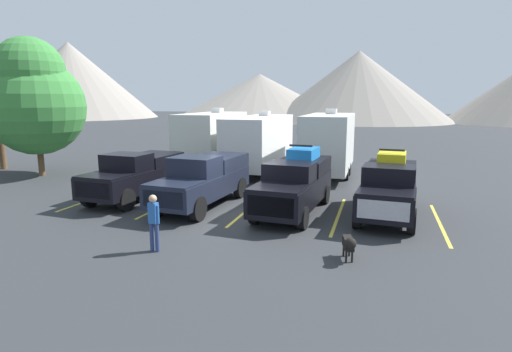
{
  "coord_description": "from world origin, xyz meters",
  "views": [
    {
      "loc": [
        5.04,
        -15.1,
        4.51
      ],
      "look_at": [
        0.0,
        1.95,
        1.2
      ],
      "focal_mm": 29.31,
      "sensor_mm": 36.0,
      "label": 1
    }
  ],
  "objects_px": {
    "pickup_truck_d": "(389,187)",
    "camper_trailer_c": "(329,142)",
    "camper_trailer_a": "(212,137)",
    "person_a": "(154,219)",
    "pickup_truck_c": "(295,183)",
    "dog": "(349,244)",
    "camper_trailer_b": "(260,140)",
    "pickup_truck_a": "(137,174)",
    "pickup_truck_b": "(204,179)"
  },
  "relations": [
    {
      "from": "pickup_truck_b",
      "to": "pickup_truck_d",
      "type": "distance_m",
      "value": 7.54
    },
    {
      "from": "pickup_truck_c",
      "to": "camper_trailer_c",
      "type": "xyz_separation_m",
      "value": [
        0.35,
        8.05,
        0.87
      ]
    },
    {
      "from": "pickup_truck_c",
      "to": "pickup_truck_d",
      "type": "height_order",
      "value": "pickup_truck_c"
    },
    {
      "from": "pickup_truck_b",
      "to": "camper_trailer_a",
      "type": "relative_size",
      "value": 0.75
    },
    {
      "from": "pickup_truck_a",
      "to": "pickup_truck_b",
      "type": "height_order",
      "value": "pickup_truck_b"
    },
    {
      "from": "camper_trailer_b",
      "to": "person_a",
      "type": "relative_size",
      "value": 5.26
    },
    {
      "from": "person_a",
      "to": "dog",
      "type": "distance_m",
      "value": 5.7
    },
    {
      "from": "camper_trailer_a",
      "to": "dog",
      "type": "height_order",
      "value": "camper_trailer_a"
    },
    {
      "from": "pickup_truck_a",
      "to": "pickup_truck_b",
      "type": "xyz_separation_m",
      "value": [
        3.43,
        -0.3,
        0.04
      ]
    },
    {
      "from": "camper_trailer_a",
      "to": "camper_trailer_c",
      "type": "height_order",
      "value": "camper_trailer_c"
    },
    {
      "from": "pickup_truck_d",
      "to": "person_a",
      "type": "relative_size",
      "value": 3.17
    },
    {
      "from": "pickup_truck_b",
      "to": "camper_trailer_b",
      "type": "xyz_separation_m",
      "value": [
        -0.01,
        8.66,
        0.81
      ]
    },
    {
      "from": "pickup_truck_d",
      "to": "camper_trailer_c",
      "type": "xyz_separation_m",
      "value": [
        -3.25,
        7.64,
        0.89
      ]
    },
    {
      "from": "pickup_truck_b",
      "to": "person_a",
      "type": "bearing_deg",
      "value": -81.78
    },
    {
      "from": "camper_trailer_c",
      "to": "person_a",
      "type": "height_order",
      "value": "camper_trailer_c"
    },
    {
      "from": "pickup_truck_b",
      "to": "pickup_truck_d",
      "type": "xyz_separation_m",
      "value": [
        7.52,
        0.53,
        0.0
      ]
    },
    {
      "from": "camper_trailer_b",
      "to": "person_a",
      "type": "bearing_deg",
      "value": -86.75
    },
    {
      "from": "pickup_truck_b",
      "to": "camper_trailer_b",
      "type": "distance_m",
      "value": 8.7
    },
    {
      "from": "pickup_truck_c",
      "to": "pickup_truck_a",
      "type": "bearing_deg",
      "value": 178.61
    },
    {
      "from": "camper_trailer_b",
      "to": "dog",
      "type": "height_order",
      "value": "camper_trailer_b"
    },
    {
      "from": "camper_trailer_c",
      "to": "dog",
      "type": "xyz_separation_m",
      "value": [
        2.14,
        -12.81,
        -1.55
      ]
    },
    {
      "from": "pickup_truck_d",
      "to": "dog",
      "type": "distance_m",
      "value": 5.33
    },
    {
      "from": "pickup_truck_a",
      "to": "camper_trailer_c",
      "type": "xyz_separation_m",
      "value": [
        7.7,
        7.88,
        0.93
      ]
    },
    {
      "from": "camper_trailer_c",
      "to": "dog",
      "type": "distance_m",
      "value": 13.08
    },
    {
      "from": "pickup_truck_b",
      "to": "camper_trailer_a",
      "type": "xyz_separation_m",
      "value": [
        -3.34,
        9.09,
        0.89
      ]
    },
    {
      "from": "camper_trailer_a",
      "to": "person_a",
      "type": "relative_size",
      "value": 4.6
    },
    {
      "from": "pickup_truck_b",
      "to": "dog",
      "type": "height_order",
      "value": "pickup_truck_b"
    },
    {
      "from": "pickup_truck_a",
      "to": "camper_trailer_c",
      "type": "height_order",
      "value": "camper_trailer_c"
    },
    {
      "from": "camper_trailer_b",
      "to": "camper_trailer_a",
      "type": "bearing_deg",
      "value": 172.76
    },
    {
      "from": "camper_trailer_a",
      "to": "dog",
      "type": "bearing_deg",
      "value": -54.61
    },
    {
      "from": "pickup_truck_b",
      "to": "camper_trailer_a",
      "type": "bearing_deg",
      "value": 110.18
    },
    {
      "from": "pickup_truck_d",
      "to": "person_a",
      "type": "height_order",
      "value": "pickup_truck_d"
    },
    {
      "from": "camper_trailer_b",
      "to": "dog",
      "type": "relative_size",
      "value": 9.35
    },
    {
      "from": "pickup_truck_c",
      "to": "person_a",
      "type": "relative_size",
      "value": 3.35
    },
    {
      "from": "pickup_truck_d",
      "to": "camper_trailer_b",
      "type": "height_order",
      "value": "camper_trailer_b"
    },
    {
      "from": "person_a",
      "to": "dog",
      "type": "xyz_separation_m",
      "value": [
        5.61,
        0.87,
        -0.49
      ]
    },
    {
      "from": "dog",
      "to": "pickup_truck_c",
      "type": "bearing_deg",
      "value": 117.64
    },
    {
      "from": "camper_trailer_b",
      "to": "pickup_truck_b",
      "type": "bearing_deg",
      "value": -89.93
    },
    {
      "from": "dog",
      "to": "pickup_truck_a",
      "type": "bearing_deg",
      "value": 153.37
    },
    {
      "from": "pickup_truck_a",
      "to": "camper_trailer_a",
      "type": "relative_size",
      "value": 0.7
    },
    {
      "from": "pickup_truck_d",
      "to": "camper_trailer_b",
      "type": "relative_size",
      "value": 0.6
    },
    {
      "from": "camper_trailer_c",
      "to": "camper_trailer_a",
      "type": "bearing_deg",
      "value": 173.17
    },
    {
      "from": "pickup_truck_a",
      "to": "dog",
      "type": "xyz_separation_m",
      "value": [
        9.84,
        -4.94,
        -0.61
      ]
    },
    {
      "from": "camper_trailer_a",
      "to": "dog",
      "type": "xyz_separation_m",
      "value": [
        9.75,
        -13.72,
        -1.54
      ]
    },
    {
      "from": "pickup_truck_a",
      "to": "pickup_truck_c",
      "type": "distance_m",
      "value": 7.35
    },
    {
      "from": "camper_trailer_c",
      "to": "dog",
      "type": "relative_size",
      "value": 7.88
    },
    {
      "from": "pickup_truck_b",
      "to": "dog",
      "type": "distance_m",
      "value": 7.94
    },
    {
      "from": "pickup_truck_b",
      "to": "pickup_truck_c",
      "type": "relative_size",
      "value": 1.03
    },
    {
      "from": "pickup_truck_d",
      "to": "camper_trailer_c",
      "type": "height_order",
      "value": "camper_trailer_c"
    },
    {
      "from": "camper_trailer_b",
      "to": "camper_trailer_c",
      "type": "distance_m",
      "value": 4.31
    }
  ]
}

